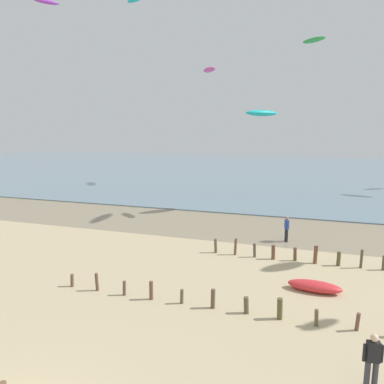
{
  "coord_description": "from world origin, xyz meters",
  "views": [
    {
      "loc": [
        6.89,
        -5.65,
        7.41
      ],
      "look_at": [
        1.33,
        11.35,
        4.3
      ],
      "focal_mm": 34.25,
      "sensor_mm": 36.0,
      "label": 1
    }
  ],
  "objects_px": {
    "person_mid_beach": "(372,360)",
    "kite_aloft_0": "(314,40)",
    "grounded_kite": "(315,286)",
    "person_nearest_camera": "(287,228)",
    "kite_aloft_10": "(135,0)",
    "kite_aloft_1": "(262,113)",
    "kite_aloft_3": "(209,70)",
    "kite_aloft_6": "(47,2)"
  },
  "relations": [
    {
      "from": "kite_aloft_3",
      "to": "kite_aloft_6",
      "type": "bearing_deg",
      "value": -60.11
    },
    {
      "from": "person_nearest_camera",
      "to": "person_mid_beach",
      "type": "distance_m",
      "value": 14.02
    },
    {
      "from": "grounded_kite",
      "to": "kite_aloft_10",
      "type": "distance_m",
      "value": 33.9
    },
    {
      "from": "kite_aloft_6",
      "to": "person_nearest_camera",
      "type": "bearing_deg",
      "value": 120.68
    },
    {
      "from": "person_mid_beach",
      "to": "grounded_kite",
      "type": "bearing_deg",
      "value": 103.5
    },
    {
      "from": "grounded_kite",
      "to": "kite_aloft_0",
      "type": "xyz_separation_m",
      "value": [
        -0.79,
        16.32,
        14.32
      ]
    },
    {
      "from": "grounded_kite",
      "to": "kite_aloft_0",
      "type": "distance_m",
      "value": 21.73
    },
    {
      "from": "kite_aloft_1",
      "to": "kite_aloft_10",
      "type": "xyz_separation_m",
      "value": [
        -13.79,
        3.54,
        11.73
      ]
    },
    {
      "from": "person_mid_beach",
      "to": "kite_aloft_0",
      "type": "distance_m",
      "value": 26.49
    },
    {
      "from": "kite_aloft_1",
      "to": "grounded_kite",
      "type": "bearing_deg",
      "value": -119.69
    },
    {
      "from": "kite_aloft_3",
      "to": "kite_aloft_0",
      "type": "bearing_deg",
      "value": 4.54
    },
    {
      "from": "kite_aloft_1",
      "to": "kite_aloft_6",
      "type": "relative_size",
      "value": 1.66
    },
    {
      "from": "kite_aloft_6",
      "to": "kite_aloft_10",
      "type": "distance_m",
      "value": 10.3
    },
    {
      "from": "kite_aloft_0",
      "to": "kite_aloft_1",
      "type": "relative_size",
      "value": 0.66
    },
    {
      "from": "kite_aloft_3",
      "to": "kite_aloft_10",
      "type": "relative_size",
      "value": 1.41
    },
    {
      "from": "kite_aloft_6",
      "to": "grounded_kite",
      "type": "bearing_deg",
      "value": 104.11
    },
    {
      "from": "kite_aloft_10",
      "to": "grounded_kite",
      "type": "bearing_deg",
      "value": 155.29
    },
    {
      "from": "kite_aloft_1",
      "to": "person_nearest_camera",
      "type": "bearing_deg",
      "value": -117.3
    },
    {
      "from": "kite_aloft_3",
      "to": "kite_aloft_6",
      "type": "relative_size",
      "value": 1.59
    },
    {
      "from": "kite_aloft_0",
      "to": "grounded_kite",
      "type": "bearing_deg",
      "value": 132.65
    },
    {
      "from": "grounded_kite",
      "to": "kite_aloft_6",
      "type": "height_order",
      "value": "kite_aloft_6"
    },
    {
      "from": "person_nearest_camera",
      "to": "kite_aloft_1",
      "type": "relative_size",
      "value": 0.51
    },
    {
      "from": "person_nearest_camera",
      "to": "grounded_kite",
      "type": "bearing_deg",
      "value": -76.44
    },
    {
      "from": "kite_aloft_0",
      "to": "kite_aloft_3",
      "type": "distance_m",
      "value": 19.3
    },
    {
      "from": "person_mid_beach",
      "to": "kite_aloft_1",
      "type": "height_order",
      "value": "kite_aloft_1"
    },
    {
      "from": "kite_aloft_0",
      "to": "kite_aloft_1",
      "type": "height_order",
      "value": "kite_aloft_0"
    },
    {
      "from": "kite_aloft_0",
      "to": "kite_aloft_10",
      "type": "height_order",
      "value": "kite_aloft_10"
    },
    {
      "from": "grounded_kite",
      "to": "person_nearest_camera",
      "type": "bearing_deg",
      "value": 107.8
    },
    {
      "from": "kite_aloft_10",
      "to": "person_mid_beach",
      "type": "bearing_deg",
      "value": 149.72
    },
    {
      "from": "grounded_kite",
      "to": "kite_aloft_3",
      "type": "bearing_deg",
      "value": 118.2
    },
    {
      "from": "kite_aloft_0",
      "to": "kite_aloft_3",
      "type": "relative_size",
      "value": 0.69
    },
    {
      "from": "kite_aloft_0",
      "to": "kite_aloft_6",
      "type": "distance_m",
      "value": 22.38
    },
    {
      "from": "person_mid_beach",
      "to": "kite_aloft_10",
      "type": "height_order",
      "value": "kite_aloft_10"
    },
    {
      "from": "person_mid_beach",
      "to": "kite_aloft_0",
      "type": "relative_size",
      "value": 0.77
    },
    {
      "from": "kite_aloft_0",
      "to": "kite_aloft_3",
      "type": "height_order",
      "value": "kite_aloft_3"
    },
    {
      "from": "person_mid_beach",
      "to": "kite_aloft_6",
      "type": "relative_size",
      "value": 0.84
    },
    {
      "from": "person_nearest_camera",
      "to": "kite_aloft_0",
      "type": "bearing_deg",
      "value": 83.75
    },
    {
      "from": "kite_aloft_3",
      "to": "kite_aloft_10",
      "type": "bearing_deg",
      "value": -61.79
    },
    {
      "from": "person_nearest_camera",
      "to": "person_mid_beach",
      "type": "relative_size",
      "value": 1.0
    },
    {
      "from": "person_mid_beach",
      "to": "grounded_kite",
      "type": "height_order",
      "value": "person_mid_beach"
    },
    {
      "from": "person_mid_beach",
      "to": "kite_aloft_0",
      "type": "bearing_deg",
      "value": 95.81
    },
    {
      "from": "grounded_kite",
      "to": "kite_aloft_1",
      "type": "distance_m",
      "value": 18.99
    }
  ]
}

